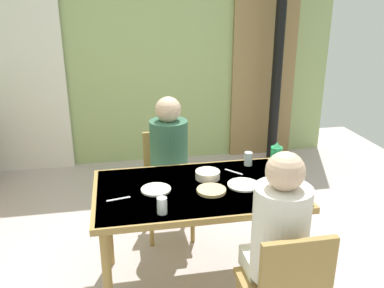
{
  "coord_description": "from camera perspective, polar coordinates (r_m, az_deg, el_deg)",
  "views": [
    {
      "loc": [
        -0.26,
        -2.35,
        1.93
      ],
      "look_at": [
        0.22,
        0.17,
        1.01
      ],
      "focal_mm": 38.14,
      "sensor_mm": 36.0,
      "label": 1
    }
  ],
  "objects": [
    {
      "name": "cutlery_knife_far",
      "position": [
        2.7,
        12.24,
        -6.43
      ],
      "size": [
        0.06,
        0.15,
        0.0
      ],
      "primitive_type": "cube",
      "rotation": [
        0.0,
        0.0,
        1.91
      ],
      "color": "silver",
      "rests_on": "dining_table"
    },
    {
      "name": "wall_back",
      "position": [
        4.89,
        -7.85,
        13.2
      ],
      "size": [
        4.8,
        0.1,
        2.76
      ],
      "primitive_type": "cube",
      "color": "#9BB16F",
      "rests_on": "ground_plane"
    },
    {
      "name": "water_bottle_green_near",
      "position": [
        2.84,
        11.64,
        -2.4
      ],
      "size": [
        0.08,
        0.08,
        0.26
      ],
      "color": "#27A259",
      "rests_on": "dining_table"
    },
    {
      "name": "person_far_diner",
      "position": [
        3.24,
        -3.21,
        -1.02
      ],
      "size": [
        0.3,
        0.37,
        0.77
      ],
      "rotation": [
        0.0,
        0.0,
        3.14
      ],
      "color": "#396046",
      "rests_on": "ground_plane"
    },
    {
      "name": "door_wooden",
      "position": [
        5.19,
        9.93,
        9.21
      ],
      "size": [
        0.8,
        0.05,
        2.0
      ],
      "primitive_type": "cube",
      "color": "olive",
      "rests_on": "ground_plane"
    },
    {
      "name": "cutlery_fork_near",
      "position": [
        2.58,
        -10.24,
        -7.58
      ],
      "size": [
        0.15,
        0.05,
        0.0
      ],
      "primitive_type": "cube",
      "rotation": [
        0.0,
        0.0,
        0.2
      ],
      "color": "silver",
      "rests_on": "dining_table"
    },
    {
      "name": "dinner_plate_near_left",
      "position": [
        2.66,
        -5.06,
        -6.34
      ],
      "size": [
        0.19,
        0.19,
        0.01
      ],
      "primitive_type": "cylinder",
      "color": "white",
      "rests_on": "dining_table"
    },
    {
      "name": "ground_plane",
      "position": [
        3.06,
        -3.62,
        -19.42
      ],
      "size": [
        6.51,
        6.51,
        0.0
      ],
      "primitive_type": "plane",
      "color": "beige"
    },
    {
      "name": "dining_table",
      "position": [
        2.73,
        0.6,
        -7.62
      ],
      "size": [
        1.34,
        0.82,
        0.76
      ],
      "color": "olive",
      "rests_on": "ground_plane"
    },
    {
      "name": "drinking_glass_by_near_diner",
      "position": [
        2.37,
        -4.22,
        -8.58
      ],
      "size": [
        0.06,
        0.06,
        0.1
      ],
      "primitive_type": "cylinder",
      "color": "silver",
      "rests_on": "dining_table"
    },
    {
      "name": "serving_bowl_center",
      "position": [
        2.81,
        2.2,
        -4.31
      ],
      "size": [
        0.17,
        0.17,
        0.05
      ],
      "primitive_type": "cylinder",
      "color": "silver",
      "rests_on": "dining_table"
    },
    {
      "name": "chair_far_diner",
      "position": [
        3.47,
        -3.43,
        -4.62
      ],
      "size": [
        0.4,
        0.4,
        0.87
      ],
      "rotation": [
        0.0,
        0.0,
        3.14
      ],
      "color": "olive",
      "rests_on": "ground_plane"
    },
    {
      "name": "curtain_panel",
      "position": [
        4.92,
        -22.6,
        9.32
      ],
      "size": [
        0.9,
        0.03,
        2.32
      ],
      "primitive_type": "cube",
      "color": "white",
      "rests_on": "ground_plane"
    },
    {
      "name": "stove_pipe_column",
      "position": [
        4.91,
        12.02,
        12.98
      ],
      "size": [
        0.12,
        0.12,
        2.76
      ],
      "primitive_type": "cylinder",
      "color": "black",
      "rests_on": "ground_plane"
    },
    {
      "name": "cutlery_knife_near",
      "position": [
        2.93,
        5.84,
        -3.9
      ],
      "size": [
        0.11,
        0.13,
        0.0
      ],
      "primitive_type": "cube",
      "rotation": [
        0.0,
        0.0,
        5.41
      ],
      "color": "silver",
      "rests_on": "dining_table"
    },
    {
      "name": "drinking_glass_by_far_diner",
      "position": [
        3.05,
        7.86,
        -2.06
      ],
      "size": [
        0.06,
        0.06,
        0.1
      ],
      "primitive_type": "cylinder",
      "color": "silver",
      "rests_on": "dining_table"
    },
    {
      "name": "person_near_diner",
      "position": [
        2.24,
        12.1,
        -11.56
      ],
      "size": [
        0.3,
        0.37,
        0.77
      ],
      "color": "silver",
      "rests_on": "ground_plane"
    },
    {
      "name": "dinner_plate_near_right",
      "position": [
        2.73,
        7.2,
        -5.67
      ],
      "size": [
        0.21,
        0.21,
        0.01
      ],
      "primitive_type": "cylinder",
      "color": "white",
      "rests_on": "dining_table"
    },
    {
      "name": "bread_plate_sliced",
      "position": [
        2.63,
        2.73,
        -6.49
      ],
      "size": [
        0.19,
        0.19,
        0.02
      ],
      "primitive_type": "cylinder",
      "color": "#DBB77A",
      "rests_on": "dining_table"
    }
  ]
}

